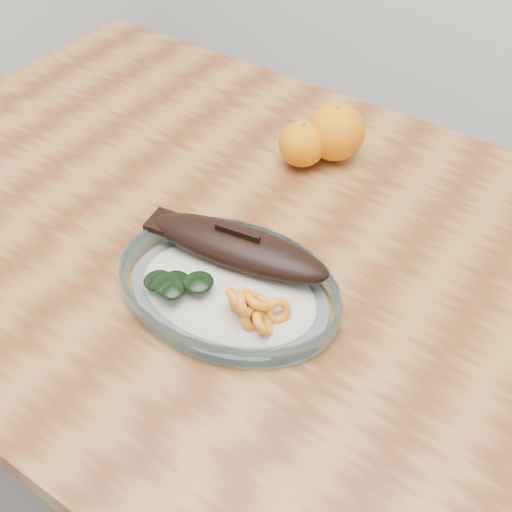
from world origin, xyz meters
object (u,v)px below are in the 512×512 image
plated_meal (229,284)px  dining_table (238,282)px  orange_left (335,132)px  orange_right (302,144)px

plated_meal → dining_table: bearing=114.3°
orange_left → orange_right: (-0.03, -0.04, -0.01)m
orange_right → orange_left: bearing=53.9°
plated_meal → orange_left: bearing=90.2°
orange_left → plated_meal: bearing=-83.7°
dining_table → orange_right: (-0.01, 0.18, 0.13)m
plated_meal → orange_left: (-0.04, 0.32, 0.03)m
dining_table → orange_left: orange_left is taller
plated_meal → orange_right: size_ratio=7.89×
orange_right → plated_meal: bearing=-76.5°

